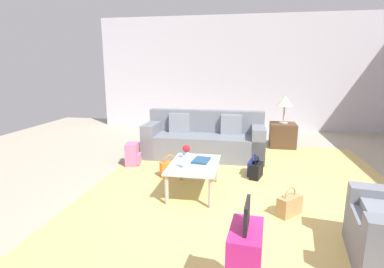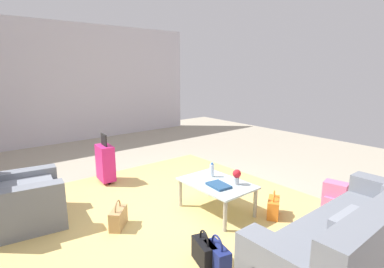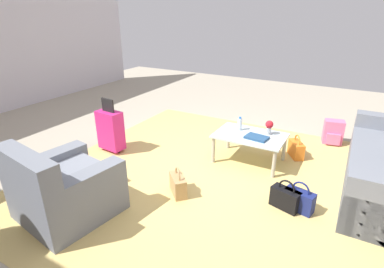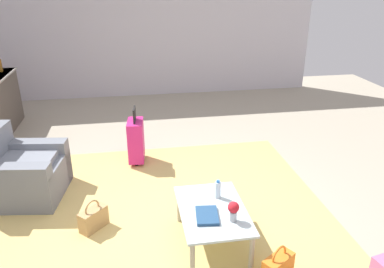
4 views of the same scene
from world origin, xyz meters
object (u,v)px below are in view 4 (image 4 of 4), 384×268
at_px(handbag_orange, 278,267).
at_px(handbag_tan, 93,218).
at_px(armchair, 19,175).
at_px(wine_bottle_amber, 0,65).
at_px(suitcase_magenta, 136,140).
at_px(coffee_table_book, 207,215).
at_px(water_bottle, 218,190).
at_px(coffee_table, 212,214).
at_px(flower_vase, 233,210).

height_order(handbag_orange, handbag_tan, same).
xyz_separation_m(armchair, wine_bottle_amber, (2.69, 0.82, 0.81)).
xyz_separation_m(suitcase_magenta, handbag_tan, (-1.54, 0.52, -0.23)).
bearing_deg(coffee_table_book, suitcase_magenta, 22.98).
bearing_deg(suitcase_magenta, wine_bottle_amber, 48.95).
distance_m(armchair, handbag_tan, 1.28).
height_order(wine_bottle_amber, handbag_orange, wine_bottle_amber).
bearing_deg(water_bottle, suitcase_magenta, 23.96).
bearing_deg(armchair, wine_bottle_amber, 17.03).
relative_size(coffee_table, handbag_tan, 2.73).
distance_m(flower_vase, suitcase_magenta, 2.38).
distance_m(water_bottle, coffee_table_book, 0.38).
bearing_deg(armchair, suitcase_magenta, -64.82).
relative_size(armchair, flower_vase, 4.99).
xyz_separation_m(flower_vase, wine_bottle_amber, (4.21, 3.14, 0.56)).
height_order(armchair, handbag_tan, armchair).
xyz_separation_m(wine_bottle_amber, suitcase_magenta, (-1.99, -2.29, -0.75)).
relative_size(wine_bottle_amber, handbag_orange, 0.84).
height_order(water_bottle, handbag_tan, water_bottle).
height_order(flower_vase, handbag_tan, flower_vase).
height_order(flower_vase, wine_bottle_amber, wine_bottle_amber).
xyz_separation_m(armchair, coffee_table_book, (-1.43, -2.09, 0.14)).
bearing_deg(suitcase_magenta, water_bottle, -156.04).
relative_size(wine_bottle_amber, suitcase_magenta, 0.35).
xyz_separation_m(wine_bottle_amber, handbag_orange, (-4.57, -3.48, -0.98)).
height_order(coffee_table, coffee_table_book, coffee_table_book).
distance_m(armchair, water_bottle, 2.53).
bearing_deg(coffee_table_book, handbag_orange, -122.06).
relative_size(coffee_table, wine_bottle_amber, 3.26).
bearing_deg(handbag_orange, armchair, 54.63).
bearing_deg(suitcase_magenta, handbag_orange, -155.23).
bearing_deg(water_bottle, coffee_table, 153.43).
xyz_separation_m(armchair, handbag_tan, (-0.85, -0.95, -0.17)).
distance_m(suitcase_magenta, handbag_orange, 2.85).
xyz_separation_m(flower_vase, handbag_orange, (-0.36, -0.34, -0.42)).
distance_m(suitcase_magenta, handbag_tan, 1.64).
bearing_deg(armchair, coffee_table_book, -124.40).
height_order(coffee_table_book, suitcase_magenta, suitcase_magenta).
xyz_separation_m(coffee_table, water_bottle, (0.20, -0.10, 0.15)).
height_order(water_bottle, coffee_table_book, water_bottle).
relative_size(flower_vase, handbag_orange, 0.57).
height_order(flower_vase, suitcase_magenta, suitcase_magenta).
relative_size(flower_vase, suitcase_magenta, 0.24).
bearing_deg(flower_vase, suitcase_magenta, 20.95).
distance_m(armchair, suitcase_magenta, 1.62).
bearing_deg(coffee_table, armchair, 58.86).
distance_m(armchair, coffee_table_book, 2.53).
distance_m(flower_vase, wine_bottle_amber, 5.29).
bearing_deg(coffee_table_book, coffee_table, -27.01).
bearing_deg(suitcase_magenta, coffee_table, -160.71).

